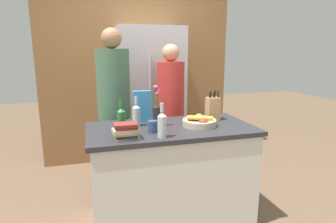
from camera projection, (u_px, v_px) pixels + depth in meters
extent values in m
plane|color=brown|center=(171.00, 217.00, 2.71)|extent=(14.00, 14.00, 0.00)
cube|color=silver|center=(171.00, 176.00, 2.61)|extent=(1.42, 0.73, 0.87)
cube|color=#2D2D33|center=(171.00, 129.00, 2.52)|extent=(1.48, 0.76, 0.04)
cube|color=olive|center=(138.00, 70.00, 4.01)|extent=(2.68, 0.12, 2.60)
cube|color=#B7B7BC|center=(150.00, 99.00, 3.77)|extent=(0.84, 0.60, 1.87)
cylinder|color=#B7B7BC|center=(151.00, 96.00, 3.44)|extent=(0.02, 0.02, 1.03)
cylinder|color=tan|center=(199.00, 123.00, 2.54)|extent=(0.31, 0.31, 0.05)
torus|color=tan|center=(199.00, 120.00, 2.53)|extent=(0.31, 0.31, 0.02)
sphere|color=red|center=(191.00, 119.00, 2.53)|extent=(0.07, 0.07, 0.07)
sphere|color=#C64C23|center=(199.00, 119.00, 2.55)|extent=(0.07, 0.07, 0.07)
sphere|color=#99B233|center=(199.00, 118.00, 2.55)|extent=(0.08, 0.08, 0.08)
sphere|color=red|center=(203.00, 122.00, 2.45)|extent=(0.07, 0.07, 0.07)
cylinder|color=yellow|center=(204.00, 118.00, 2.52)|extent=(0.17, 0.07, 0.03)
cylinder|color=yellow|center=(197.00, 118.00, 2.48)|extent=(0.17, 0.11, 0.03)
cube|color=tan|center=(213.00, 109.00, 2.74)|extent=(0.12, 0.10, 0.22)
cylinder|color=black|center=(210.00, 96.00, 2.69)|extent=(0.01, 0.01, 0.06)
cylinder|color=black|center=(211.00, 95.00, 2.72)|extent=(0.01, 0.01, 0.07)
cylinder|color=black|center=(214.00, 96.00, 2.71)|extent=(0.01, 0.01, 0.06)
cylinder|color=black|center=(215.00, 94.00, 2.73)|extent=(0.01, 0.01, 0.08)
cylinder|color=black|center=(218.00, 95.00, 2.71)|extent=(0.01, 0.01, 0.07)
cylinder|color=#232328|center=(157.00, 117.00, 2.50)|extent=(0.07, 0.07, 0.18)
cylinder|color=#477538|center=(157.00, 99.00, 2.47)|extent=(0.01, 0.02, 0.14)
sphere|color=#C64C66|center=(158.00, 91.00, 2.45)|extent=(0.04, 0.04, 0.04)
cylinder|color=#477538|center=(157.00, 101.00, 2.47)|extent=(0.01, 0.01, 0.11)
sphere|color=#C64C66|center=(157.00, 94.00, 2.46)|extent=(0.03, 0.03, 0.03)
cylinder|color=#477538|center=(156.00, 98.00, 2.47)|extent=(0.01, 0.01, 0.16)
sphere|color=#C64C66|center=(156.00, 90.00, 2.45)|extent=(0.03, 0.03, 0.03)
cylinder|color=#477538|center=(156.00, 97.00, 2.46)|extent=(0.01, 0.03, 0.18)
sphere|color=#C64C66|center=(155.00, 87.00, 2.44)|extent=(0.04, 0.04, 0.04)
cylinder|color=#477538|center=(156.00, 97.00, 2.46)|extent=(0.02, 0.01, 0.18)
sphere|color=#C64C66|center=(156.00, 87.00, 2.44)|extent=(0.03, 0.03, 0.03)
cylinder|color=#477538|center=(157.00, 100.00, 2.47)|extent=(0.01, 0.01, 0.12)
sphere|color=#C64C66|center=(157.00, 93.00, 2.45)|extent=(0.04, 0.04, 0.04)
cube|color=teal|center=(142.00, 106.00, 2.68)|extent=(0.17, 0.07, 0.30)
cylinder|color=#334770|center=(152.00, 127.00, 2.33)|extent=(0.08, 0.08, 0.10)
torus|color=#334770|center=(154.00, 125.00, 2.37)|extent=(0.04, 0.07, 0.07)
cube|color=#B7A88E|center=(127.00, 138.00, 2.17)|extent=(0.19, 0.13, 0.02)
cube|color=#232328|center=(127.00, 135.00, 2.16)|extent=(0.16, 0.14, 0.02)
cube|color=#99844C|center=(126.00, 133.00, 2.15)|extent=(0.20, 0.14, 0.02)
cube|color=#B7A88E|center=(126.00, 130.00, 2.15)|extent=(0.21, 0.15, 0.03)
cube|color=maroon|center=(127.00, 127.00, 2.15)|extent=(0.16, 0.14, 0.02)
cube|color=maroon|center=(125.00, 125.00, 2.14)|extent=(0.18, 0.13, 0.02)
cylinder|color=#B2BCC1|center=(136.00, 117.00, 2.53)|extent=(0.07, 0.07, 0.17)
cone|color=#B2BCC1|center=(136.00, 106.00, 2.50)|extent=(0.07, 0.07, 0.03)
cylinder|color=#B2BCC1|center=(136.00, 100.00, 2.49)|extent=(0.03, 0.03, 0.07)
cylinder|color=#B2BCC1|center=(162.00, 127.00, 2.19)|extent=(0.07, 0.07, 0.17)
cone|color=#B2BCC1|center=(162.00, 114.00, 2.17)|extent=(0.07, 0.07, 0.03)
cylinder|color=#B2BCC1|center=(162.00, 108.00, 2.16)|extent=(0.03, 0.03, 0.07)
cylinder|color=#286633|center=(122.00, 122.00, 2.34)|extent=(0.07, 0.07, 0.17)
cone|color=#286633|center=(121.00, 110.00, 2.31)|extent=(0.07, 0.07, 0.03)
cylinder|color=#286633|center=(121.00, 103.00, 2.30)|extent=(0.03, 0.03, 0.07)
cube|color=#383842|center=(116.00, 156.00, 3.10)|extent=(0.28, 0.19, 0.87)
cylinder|color=#42664C|center=(113.00, 84.00, 2.93)|extent=(0.35, 0.35, 0.72)
sphere|color=#996B4C|center=(111.00, 38.00, 2.83)|extent=(0.21, 0.21, 0.21)
cube|color=#383842|center=(171.00, 152.00, 3.32)|extent=(0.26, 0.19, 0.79)
cylinder|color=red|center=(171.00, 91.00, 3.17)|extent=(0.31, 0.31, 0.66)
sphere|color=tan|center=(171.00, 53.00, 3.08)|extent=(0.19, 0.19, 0.19)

